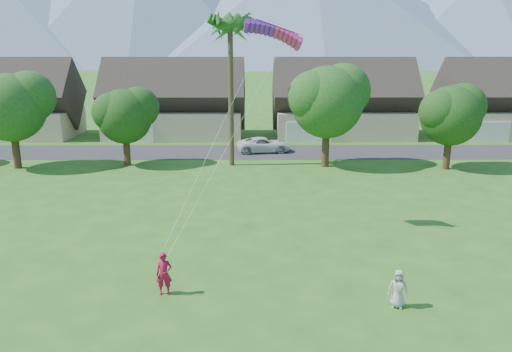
{
  "coord_description": "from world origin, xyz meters",
  "views": [
    {
      "loc": [
        -0.12,
        -13.51,
        9.89
      ],
      "look_at": [
        0.0,
        10.0,
        3.8
      ],
      "focal_mm": 35.0,
      "sensor_mm": 36.0,
      "label": 1
    }
  ],
  "objects_px": {
    "kite_flyer": "(164,274)",
    "parafoil_kite": "(274,31)",
    "parked_car": "(264,145)",
    "watcher": "(398,289)"
  },
  "relations": [
    {
      "from": "watcher",
      "to": "parafoil_kite",
      "type": "height_order",
      "value": "parafoil_kite"
    },
    {
      "from": "watcher",
      "to": "parked_car",
      "type": "xyz_separation_m",
      "value": [
        -4.63,
        29.87,
        -0.06
      ]
    },
    {
      "from": "watcher",
      "to": "kite_flyer",
      "type": "bearing_deg",
      "value": -169.35
    },
    {
      "from": "kite_flyer",
      "to": "parked_car",
      "type": "bearing_deg",
      "value": 75.27
    },
    {
      "from": "kite_flyer",
      "to": "parafoil_kite",
      "type": "distance_m",
      "value": 13.49
    },
    {
      "from": "kite_flyer",
      "to": "parked_car",
      "type": "xyz_separation_m",
      "value": [
        4.67,
        28.78,
        -0.19
      ]
    },
    {
      "from": "kite_flyer",
      "to": "parked_car",
      "type": "distance_m",
      "value": 29.15
    },
    {
      "from": "kite_flyer",
      "to": "parafoil_kite",
      "type": "bearing_deg",
      "value": 53.68
    },
    {
      "from": "kite_flyer",
      "to": "watcher",
      "type": "relative_size",
      "value": 1.17
    },
    {
      "from": "parked_car",
      "to": "watcher",
      "type": "bearing_deg",
      "value": -179.22
    }
  ]
}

